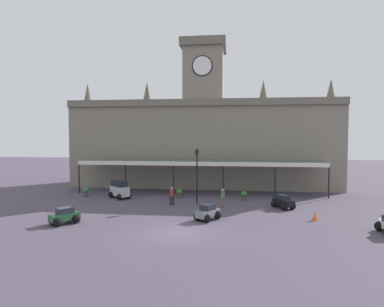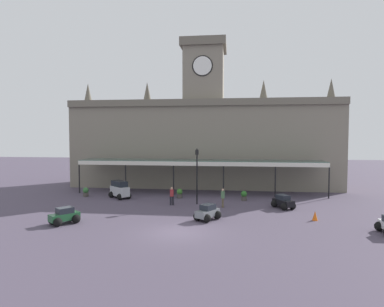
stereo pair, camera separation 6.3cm
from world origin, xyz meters
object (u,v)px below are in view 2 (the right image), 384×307
Objects in this scene: planter_by_canopy at (86,192)px; traffic_cone at (315,216)px; car_green_sedan at (64,217)px; car_silver_van at (120,190)px; car_grey_sedan at (208,213)px; planter_near_kerb at (244,196)px; planter_forecourt_centre at (180,193)px; pedestrian_near_entrance at (172,195)px; pedestrian_crossing_forecourt at (223,197)px; car_black_sedan at (283,203)px; victorian_lamppost at (197,170)px.

traffic_cone is at bearing -18.45° from planter_by_canopy.
planter_by_canopy reaches higher than traffic_cone.
car_green_sedan is 0.88× the size of car_silver_van.
planter_near_kerb is (3.01, 7.85, -0.01)m from car_grey_sedan.
planter_forecourt_centre is (6.07, 0.85, -0.32)m from car_silver_van.
pedestrian_near_entrance is at bearing 126.88° from car_grey_sedan.
car_grey_sedan is 4.71m from pedestrian_crossing_forecourt.
car_black_sedan is at bearing 23.35° from car_green_sedan.
planter_near_kerb is at bearing 1.48° from car_silver_van.
victorian_lamppost is at bearing -11.12° from planter_by_canopy.
planter_by_canopy is (-21.50, 7.17, 0.13)m from traffic_cone.
victorian_lamppost is 11.01m from traffic_cone.
car_black_sedan is 5.32m from pedestrian_crossing_forecourt.
car_black_sedan is 1.35× the size of pedestrian_crossing_forecourt.
pedestrian_crossing_forecourt is 0.32× the size of victorian_lamppost.
car_green_sedan reaches higher than planter_forecourt_centre.
pedestrian_crossing_forecourt is at bearing -177.87° from car_black_sedan.
car_silver_van is 2.65× the size of planter_forecourt_centre.
victorian_lamppost is at bearing 18.43° from pedestrian_near_entrance.
car_black_sedan is 2.34× the size of planter_forecourt_centre.
pedestrian_crossing_forecourt is at bearing -121.29° from planter_near_kerb.
pedestrian_crossing_forecourt is (11.26, 6.95, 0.41)m from car_green_sedan.
victorian_lamppost is at bearing 42.21° from car_green_sedan.
planter_by_canopy is (-9.77, 3.11, -0.42)m from pedestrian_near_entrance.
traffic_cone is (1.75, -3.96, -0.15)m from car_black_sedan.
car_green_sedan is at bearing -93.86° from car_silver_van.
traffic_cone is (17.64, -6.70, -0.45)m from car_silver_van.
car_black_sedan is 4.33m from traffic_cone.
car_black_sedan is 3.15× the size of traffic_cone.
car_black_sedan is 20.01m from planter_by_canopy.
traffic_cone is (8.07, 0.82, -0.15)m from car_grey_sedan.
pedestrian_near_entrance is at bearing -24.10° from car_silver_van.
traffic_cone is at bearing -20.81° from car_silver_van.
planter_forecourt_centre is 1.00× the size of planter_by_canopy.
pedestrian_crossing_forecourt is 5.92m from planter_forecourt_centre.
car_silver_van is 0.49× the size of victorian_lamppost.
car_green_sedan is 2.34× the size of planter_by_canopy.
car_silver_van is (-9.57, 7.52, 0.30)m from car_grey_sedan.
car_grey_sedan is 7.92m from car_black_sedan.
car_grey_sedan is 2.35× the size of planter_forecourt_centre.
car_green_sedan is 2.34× the size of planter_near_kerb.
pedestrian_near_entrance is (6.57, 7.25, 0.41)m from car_green_sedan.
car_black_sedan is at bearing -9.81° from car_silver_van.
pedestrian_near_entrance reaches higher than planter_near_kerb.
victorian_lamppost is 4.39m from planter_forecourt_centre.
victorian_lamppost reaches higher than planter_by_canopy.
car_black_sedan is at bearing -42.86° from planter_near_kerb.
pedestrian_near_entrance reaches higher than planter_forecourt_centre.
car_grey_sedan reaches higher than planter_near_kerb.
pedestrian_crossing_forecourt is at bearing 31.69° from car_green_sedan.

